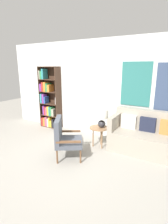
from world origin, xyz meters
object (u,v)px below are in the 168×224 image
bookshelf (49,101)px  table_lamp (102,116)px  armchair (64,136)px  couch (146,136)px  side_table (99,130)px

bookshelf → table_lamp: bearing=-14.1°
bookshelf → armchair: bookshelf is taller
couch → side_table: bearing=-162.6°
couch → side_table: 1.12m
armchair → table_lamp: (0.50, 0.89, 0.31)m
table_lamp → side_table: bearing=-152.8°
bookshelf → table_lamp: size_ratio=4.23×
armchair → side_table: size_ratio=1.76×
bookshelf → table_lamp: bookshelf is taller
armchair → bookshelf: bearing=139.1°
bookshelf → couch: bearing=-4.3°
armchair → table_lamp: 1.06m
armchair → table_lamp: size_ratio=1.93×
couch → side_table: (-1.07, -0.34, 0.08)m
bookshelf → side_table: bearing=-15.3°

